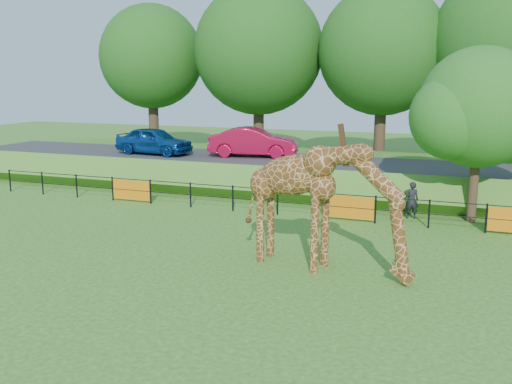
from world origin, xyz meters
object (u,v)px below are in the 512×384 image
Objects in this scene: car_red at (253,142)px; visitor at (412,200)px; giraffe at (326,207)px; tree_east at (482,112)px; car_blue at (154,141)px.

visitor is at bearing -131.08° from car_red.
giraffe is at bearing 63.77° from visitor.
tree_east is at bearing -123.99° from car_red.
giraffe is 0.79× the size of tree_east.
giraffe is 14.32m from car_red.
car_blue is 2.89× the size of visitor.
visitor is at bearing 87.92° from giraffe.
tree_east reaches higher than visitor.
giraffe is 1.23× the size of car_blue.
car_red is at bearing -73.78° from car_blue.
car_red is 0.69× the size of tree_east.
visitor is (1.77, 7.31, -1.17)m from giraffe.
car_blue is at bearing 166.99° from tree_east.
car_red is 12.31m from tree_east.
giraffe is at bearing -161.27° from car_red.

